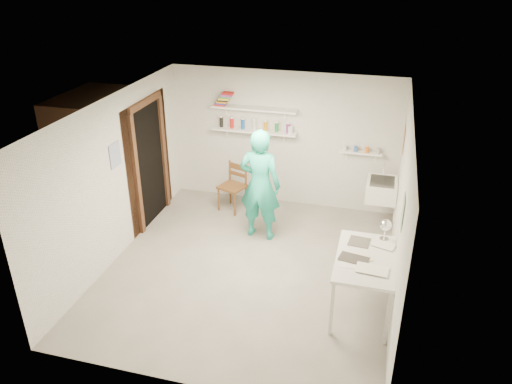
% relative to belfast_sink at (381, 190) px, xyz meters
% --- Properties ---
extents(floor, '(4.00, 4.50, 0.02)m').
position_rel_belfast_sink_xyz_m(floor, '(-1.75, -1.70, -0.71)').
color(floor, slate).
rests_on(floor, ground).
extents(ceiling, '(4.00, 4.50, 0.02)m').
position_rel_belfast_sink_xyz_m(ceiling, '(-1.75, -1.70, 1.71)').
color(ceiling, silver).
rests_on(ceiling, wall_back).
extents(wall_back, '(4.00, 0.02, 2.40)m').
position_rel_belfast_sink_xyz_m(wall_back, '(-1.75, 0.56, 0.50)').
color(wall_back, silver).
rests_on(wall_back, ground).
extents(wall_front, '(4.00, 0.02, 2.40)m').
position_rel_belfast_sink_xyz_m(wall_front, '(-1.75, -3.96, 0.50)').
color(wall_front, silver).
rests_on(wall_front, ground).
extents(wall_left, '(0.02, 4.50, 2.40)m').
position_rel_belfast_sink_xyz_m(wall_left, '(-3.76, -1.70, 0.50)').
color(wall_left, silver).
rests_on(wall_left, ground).
extents(wall_right, '(0.02, 4.50, 2.40)m').
position_rel_belfast_sink_xyz_m(wall_right, '(0.26, -1.70, 0.50)').
color(wall_right, silver).
rests_on(wall_right, ground).
extents(doorway_recess, '(0.02, 0.90, 2.00)m').
position_rel_belfast_sink_xyz_m(doorway_recess, '(-3.74, -0.65, 0.30)').
color(doorway_recess, black).
rests_on(doorway_recess, wall_left).
extents(corridor_box, '(1.40, 1.50, 2.10)m').
position_rel_belfast_sink_xyz_m(corridor_box, '(-4.45, -0.65, 0.35)').
color(corridor_box, brown).
rests_on(corridor_box, ground).
extents(door_lintel, '(0.06, 1.05, 0.10)m').
position_rel_belfast_sink_xyz_m(door_lintel, '(-3.72, -0.65, 1.35)').
color(door_lintel, brown).
rests_on(door_lintel, wall_left).
extents(door_jamb_near, '(0.06, 0.10, 2.00)m').
position_rel_belfast_sink_xyz_m(door_jamb_near, '(-3.72, -1.15, 0.30)').
color(door_jamb_near, brown).
rests_on(door_jamb_near, ground).
extents(door_jamb_far, '(0.06, 0.10, 2.00)m').
position_rel_belfast_sink_xyz_m(door_jamb_far, '(-3.72, -0.15, 0.30)').
color(door_jamb_far, brown).
rests_on(door_jamb_far, ground).
extents(shelf_lower, '(1.50, 0.22, 0.03)m').
position_rel_belfast_sink_xyz_m(shelf_lower, '(-2.25, 0.43, 0.65)').
color(shelf_lower, white).
rests_on(shelf_lower, wall_back).
extents(shelf_upper, '(1.50, 0.22, 0.03)m').
position_rel_belfast_sink_xyz_m(shelf_upper, '(-2.25, 0.43, 1.05)').
color(shelf_upper, white).
rests_on(shelf_upper, wall_back).
extents(ledge_shelf, '(0.70, 0.14, 0.03)m').
position_rel_belfast_sink_xyz_m(ledge_shelf, '(-0.40, 0.47, 0.42)').
color(ledge_shelf, white).
rests_on(ledge_shelf, wall_back).
extents(poster_left, '(0.01, 0.28, 0.36)m').
position_rel_belfast_sink_xyz_m(poster_left, '(-3.74, -1.65, 0.85)').
color(poster_left, '#334C7F').
rests_on(poster_left, wall_left).
extents(poster_right_a, '(0.01, 0.34, 0.42)m').
position_rel_belfast_sink_xyz_m(poster_right_a, '(0.24, 0.10, 0.85)').
color(poster_right_a, '#995933').
rests_on(poster_right_a, wall_right).
extents(poster_right_b, '(0.01, 0.30, 0.38)m').
position_rel_belfast_sink_xyz_m(poster_right_b, '(0.24, -2.25, 0.80)').
color(poster_right_b, '#3F724C').
rests_on(poster_right_b, wall_right).
extents(belfast_sink, '(0.48, 0.60, 0.30)m').
position_rel_belfast_sink_xyz_m(belfast_sink, '(0.00, 0.00, 0.00)').
color(belfast_sink, white).
rests_on(belfast_sink, wall_right).
extents(man, '(0.70, 0.49, 1.81)m').
position_rel_belfast_sink_xyz_m(man, '(-1.83, -0.76, 0.21)').
color(man, '#23AF95').
rests_on(man, ground).
extents(wall_clock, '(0.33, 0.06, 0.33)m').
position_rel_belfast_sink_xyz_m(wall_clock, '(-1.85, -0.54, 0.51)').
color(wall_clock, beige).
rests_on(wall_clock, man).
extents(wooden_chair, '(0.52, 0.51, 0.89)m').
position_rel_belfast_sink_xyz_m(wooden_chair, '(-2.53, -0.01, -0.26)').
color(wooden_chair, brown).
rests_on(wooden_chair, ground).
extents(work_table, '(0.72, 1.20, 0.80)m').
position_rel_belfast_sink_xyz_m(work_table, '(-0.11, -2.22, -0.30)').
color(work_table, silver).
rests_on(work_table, ground).
extents(desk_lamp, '(0.15, 0.15, 0.15)m').
position_rel_belfast_sink_xyz_m(desk_lamp, '(0.09, -1.74, 0.32)').
color(desk_lamp, white).
rests_on(desk_lamp, work_table).
extents(spray_cans, '(1.26, 0.06, 0.17)m').
position_rel_belfast_sink_xyz_m(spray_cans, '(-2.25, 0.43, 0.75)').
color(spray_cans, black).
rests_on(spray_cans, shelf_lower).
extents(book_stack, '(0.32, 0.14, 0.22)m').
position_rel_belfast_sink_xyz_m(book_stack, '(-2.78, 0.43, 1.18)').
color(book_stack, red).
rests_on(book_stack, shelf_upper).
extents(ledge_pots, '(0.48, 0.07, 0.09)m').
position_rel_belfast_sink_xyz_m(ledge_pots, '(-0.40, 0.47, 0.48)').
color(ledge_pots, silver).
rests_on(ledge_pots, ledge_shelf).
extents(papers, '(0.30, 0.22, 0.02)m').
position_rel_belfast_sink_xyz_m(papers, '(-0.11, -2.22, 0.11)').
color(papers, silver).
rests_on(papers, work_table).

